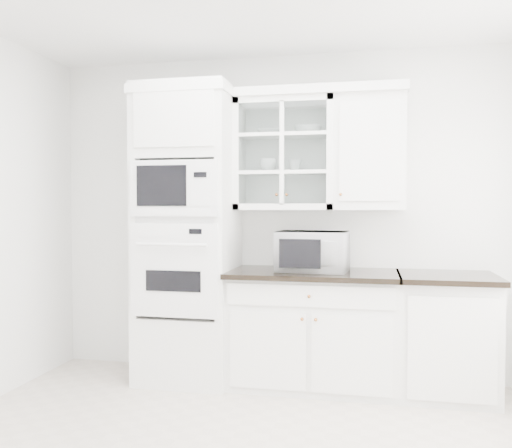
# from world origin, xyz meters

# --- Properties ---
(room_shell) EXTENTS (4.00, 3.50, 2.70)m
(room_shell) POSITION_xyz_m (0.00, 0.43, 1.78)
(room_shell) COLOR white
(room_shell) RESTS_ON ground
(oven_column) EXTENTS (0.76, 0.68, 2.40)m
(oven_column) POSITION_xyz_m (-0.75, 1.42, 1.20)
(oven_column) COLOR white
(oven_column) RESTS_ON ground
(base_cabinet_run) EXTENTS (1.32, 0.67, 0.92)m
(base_cabinet_run) POSITION_xyz_m (0.28, 1.45, 0.46)
(base_cabinet_run) COLOR white
(base_cabinet_run) RESTS_ON ground
(extra_base_cabinet) EXTENTS (0.72, 0.67, 0.92)m
(extra_base_cabinet) POSITION_xyz_m (1.28, 1.45, 0.46)
(extra_base_cabinet) COLOR white
(extra_base_cabinet) RESTS_ON ground
(upper_cabinet_glass) EXTENTS (0.80, 0.33, 0.90)m
(upper_cabinet_glass) POSITION_xyz_m (0.03, 1.58, 1.85)
(upper_cabinet_glass) COLOR white
(upper_cabinet_glass) RESTS_ON room_shell
(upper_cabinet_solid) EXTENTS (0.55, 0.33, 0.90)m
(upper_cabinet_solid) POSITION_xyz_m (0.71, 1.58, 1.85)
(upper_cabinet_solid) COLOR white
(upper_cabinet_solid) RESTS_ON room_shell
(crown_molding) EXTENTS (2.14, 0.38, 0.07)m
(crown_molding) POSITION_xyz_m (-0.07, 1.56, 2.33)
(crown_molding) COLOR white
(crown_molding) RESTS_ON room_shell
(countertop_microwave) EXTENTS (0.58, 0.49, 0.31)m
(countertop_microwave) POSITION_xyz_m (0.28, 1.43, 1.08)
(countertop_microwave) COLOR white
(countertop_microwave) RESTS_ON base_cabinet_run
(bowl_a) EXTENTS (0.23, 0.23, 0.05)m
(bowl_a) POSITION_xyz_m (-0.10, 1.59, 2.03)
(bowl_a) COLOR white
(bowl_a) RESTS_ON upper_cabinet_glass
(bowl_b) EXTENTS (0.27, 0.27, 0.07)m
(bowl_b) POSITION_xyz_m (0.22, 1.59, 2.04)
(bowl_b) COLOR white
(bowl_b) RESTS_ON upper_cabinet_glass
(cup_a) EXTENTS (0.16, 0.16, 0.11)m
(cup_a) POSITION_xyz_m (-0.11, 1.57, 1.76)
(cup_a) COLOR white
(cup_a) RESTS_ON upper_cabinet_glass
(cup_b) EXTENTS (0.12, 0.12, 0.10)m
(cup_b) POSITION_xyz_m (0.11, 1.60, 1.76)
(cup_b) COLOR white
(cup_b) RESTS_ON upper_cabinet_glass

